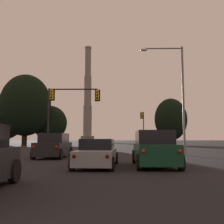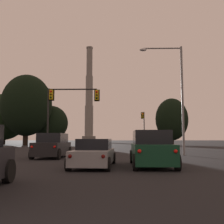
{
  "view_description": "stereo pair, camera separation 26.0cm",
  "coord_description": "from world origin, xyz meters",
  "px_view_note": "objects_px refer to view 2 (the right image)",
  "views": [
    {
      "loc": [
        1.27,
        -1.56,
        1.42
      ],
      "look_at": [
        0.71,
        33.25,
        5.02
      ],
      "focal_mm": 42.0,
      "sensor_mm": 36.0,
      "label": 1
    },
    {
      "loc": [
        1.53,
        -1.55,
        1.42
      ],
      "look_at": [
        0.71,
        33.25,
        5.02
      ],
      "focal_mm": 42.0,
      "sensor_mm": 36.0,
      "label": 2
    }
  ],
  "objects_px": {
    "suv_right_lane_second": "(151,149)",
    "traffic_light_far_right": "(143,124)",
    "sedan_center_lane_second": "(94,154)",
    "smokestack": "(89,104)",
    "suv_left_lane_front": "(53,146)",
    "street_lamp": "(176,88)",
    "traffic_light_overhead_left": "(65,103)"
  },
  "relations": [
    {
      "from": "suv_right_lane_second",
      "to": "suv_left_lane_front",
      "type": "xyz_separation_m",
      "value": [
        -6.78,
        6.29,
        0.0
      ]
    },
    {
      "from": "sedan_center_lane_second",
      "to": "traffic_light_overhead_left",
      "type": "relative_size",
      "value": 0.71
    },
    {
      "from": "traffic_light_far_right",
      "to": "smokestack",
      "type": "bearing_deg",
      "value": 103.69
    },
    {
      "from": "suv_left_lane_front",
      "to": "traffic_light_far_right",
      "type": "height_order",
      "value": "traffic_light_far_right"
    },
    {
      "from": "suv_left_lane_front",
      "to": "smokestack",
      "type": "relative_size",
      "value": 0.1
    },
    {
      "from": "suv_left_lane_front",
      "to": "traffic_light_far_right",
      "type": "relative_size",
      "value": 0.75
    },
    {
      "from": "sedan_center_lane_second",
      "to": "traffic_light_overhead_left",
      "type": "distance_m",
      "value": 14.85
    },
    {
      "from": "suv_right_lane_second",
      "to": "street_lamp",
      "type": "relative_size",
      "value": 0.5
    },
    {
      "from": "suv_left_lane_front",
      "to": "street_lamp",
      "type": "bearing_deg",
      "value": 17.3
    },
    {
      "from": "sedan_center_lane_second",
      "to": "smokestack",
      "type": "distance_m",
      "value": 116.72
    },
    {
      "from": "suv_right_lane_second",
      "to": "traffic_light_far_right",
      "type": "distance_m",
      "value": 35.97
    },
    {
      "from": "smokestack",
      "to": "sedan_center_lane_second",
      "type": "bearing_deg",
      "value": -83.46
    },
    {
      "from": "traffic_light_overhead_left",
      "to": "smokestack",
      "type": "distance_m",
      "value": 102.38
    },
    {
      "from": "sedan_center_lane_second",
      "to": "smokestack",
      "type": "height_order",
      "value": "smokestack"
    },
    {
      "from": "traffic_light_far_right",
      "to": "traffic_light_overhead_left",
      "type": "bearing_deg",
      "value": -114.87
    },
    {
      "from": "traffic_light_far_right",
      "to": "street_lamp",
      "type": "xyz_separation_m",
      "value": [
        0.39,
        -26.33,
        1.7
      ]
    },
    {
      "from": "street_lamp",
      "to": "suv_right_lane_second",
      "type": "bearing_deg",
      "value": -110.24
    },
    {
      "from": "suv_left_lane_front",
      "to": "traffic_light_far_right",
      "type": "bearing_deg",
      "value": 72.13
    },
    {
      "from": "sedan_center_lane_second",
      "to": "traffic_light_far_right",
      "type": "xyz_separation_m",
      "value": [
        6.03,
        35.9,
        3.62
      ]
    },
    {
      "from": "suv_left_lane_front",
      "to": "smokestack",
      "type": "xyz_separation_m",
      "value": [
        -9.33,
        108.06,
        17.87
      ]
    },
    {
      "from": "sedan_center_lane_second",
      "to": "traffic_light_far_right",
      "type": "relative_size",
      "value": 0.73
    },
    {
      "from": "smokestack",
      "to": "suv_left_lane_front",
      "type": "bearing_deg",
      "value": -85.06
    },
    {
      "from": "suv_left_lane_front",
      "to": "traffic_light_overhead_left",
      "type": "distance_m",
      "value": 8.18
    },
    {
      "from": "suv_right_lane_second",
      "to": "street_lamp",
      "type": "bearing_deg",
      "value": 70.48
    },
    {
      "from": "suv_left_lane_front",
      "to": "smokestack",
      "type": "bearing_deg",
      "value": 95.57
    },
    {
      "from": "suv_right_lane_second",
      "to": "traffic_light_far_right",
      "type": "xyz_separation_m",
      "value": [
        3.06,
        35.68,
        3.39
      ]
    },
    {
      "from": "suv_left_lane_front",
      "to": "street_lamp",
      "type": "xyz_separation_m",
      "value": [
        10.22,
        3.06,
        5.09
      ]
    },
    {
      "from": "traffic_light_far_right",
      "to": "sedan_center_lane_second",
      "type": "bearing_deg",
      "value": -99.54
    },
    {
      "from": "suv_right_lane_second",
      "to": "smokestack",
      "type": "bearing_deg",
      "value": 98.74
    },
    {
      "from": "sedan_center_lane_second",
      "to": "traffic_light_far_right",
      "type": "height_order",
      "value": "traffic_light_far_right"
    },
    {
      "from": "traffic_light_overhead_left",
      "to": "smokestack",
      "type": "xyz_separation_m",
      "value": [
        -8.77,
        101.09,
        13.61
      ]
    },
    {
      "from": "traffic_light_overhead_left",
      "to": "sedan_center_lane_second",
      "type": "bearing_deg",
      "value": -72.03
    }
  ]
}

